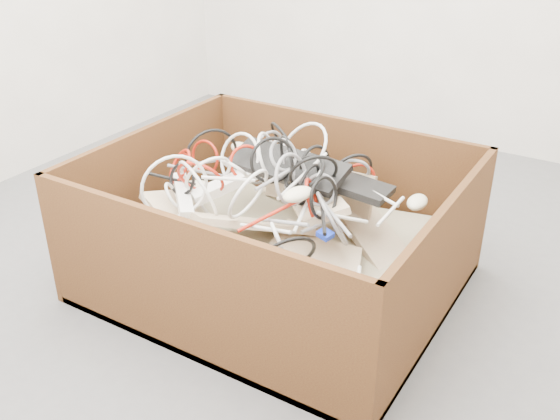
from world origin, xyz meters
The scene contains 8 objects.
ground centered at (0.00, 0.00, 0.00)m, with size 3.00×3.00×0.00m, color #57575A.
cardboard_box centered at (0.14, -0.25, 0.13)m, with size 1.23×1.02×0.51m.
keyboard_pile centered at (0.19, -0.20, 0.28)m, with size 1.02×0.81×0.37m.
mice_scatter centered at (0.16, -0.29, 0.35)m, with size 0.87×0.68×0.21m.
power_strip_left centered at (-0.05, -0.25, 0.37)m, with size 0.29×0.05×0.04m, color white.
power_strip_right centered at (-0.17, -0.37, 0.33)m, with size 0.25×0.05×0.04m, color white.
vga_plug centered at (0.41, -0.38, 0.35)m, with size 0.04×0.04×0.02m, color #0D28CA.
cable_tangle centered at (0.08, -0.21, 0.41)m, with size 1.04×0.81×0.42m.
Camera 1 is at (1.20, -1.94, 1.35)m, focal length 40.69 mm.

